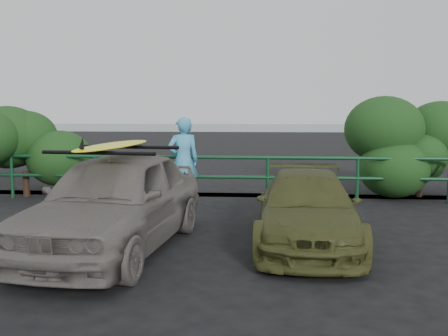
{
  "coord_description": "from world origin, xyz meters",
  "views": [
    {
      "loc": [
        0.84,
        -6.22,
        2.09
      ],
      "look_at": [
        0.22,
        2.08,
        1.1
      ],
      "focal_mm": 40.0,
      "sensor_mm": 36.0,
      "label": 1
    }
  ],
  "objects_px": {
    "guardrail": "(224,178)",
    "sedan": "(116,201)",
    "man": "(183,161)",
    "olive_vehicle": "(307,208)",
    "surfboard": "(114,145)"
  },
  "relations": [
    {
      "from": "olive_vehicle",
      "to": "man",
      "type": "relative_size",
      "value": 1.98
    },
    {
      "from": "olive_vehicle",
      "to": "surfboard",
      "type": "xyz_separation_m",
      "value": [
        -2.87,
        -0.58,
        1.01
      ]
    },
    {
      "from": "sedan",
      "to": "olive_vehicle",
      "type": "xyz_separation_m",
      "value": [
        2.87,
        0.58,
        -0.19
      ]
    },
    {
      "from": "sedan",
      "to": "man",
      "type": "relative_size",
      "value": 2.25
    },
    {
      "from": "guardrail",
      "to": "sedan",
      "type": "distance_m",
      "value": 4.3
    },
    {
      "from": "guardrail",
      "to": "olive_vehicle",
      "type": "height_order",
      "value": "olive_vehicle"
    },
    {
      "from": "guardrail",
      "to": "surfboard",
      "type": "relative_size",
      "value": 5.83
    },
    {
      "from": "sedan",
      "to": "surfboard",
      "type": "relative_size",
      "value": 1.8
    },
    {
      "from": "guardrail",
      "to": "sedan",
      "type": "relative_size",
      "value": 3.24
    },
    {
      "from": "surfboard",
      "to": "olive_vehicle",
      "type": "bearing_deg",
      "value": 18.39
    },
    {
      "from": "sedan",
      "to": "man",
      "type": "distance_m",
      "value": 3.75
    },
    {
      "from": "sedan",
      "to": "surfboard",
      "type": "height_order",
      "value": "surfboard"
    },
    {
      "from": "man",
      "to": "sedan",
      "type": "bearing_deg",
      "value": 63.92
    },
    {
      "from": "guardrail",
      "to": "surfboard",
      "type": "height_order",
      "value": "surfboard"
    },
    {
      "from": "guardrail",
      "to": "olive_vehicle",
      "type": "bearing_deg",
      "value": -65.96
    }
  ]
}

